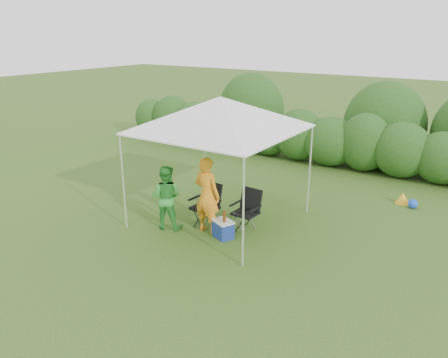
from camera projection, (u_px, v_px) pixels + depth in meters
The scene contains 10 objects.
ground at pixel (208, 227), 9.70m from camera, with size 70.00×70.00×0.00m, color #3D5E1E.
hedge at pixel (317, 138), 14.11m from camera, with size 15.61×1.53×1.80m.
canopy at pixel (220, 114), 9.29m from camera, with size 3.10×3.10×2.83m.
chair_right at pixel (248, 207), 9.45m from camera, with size 0.59×0.54×0.91m.
chair_left at pixel (207, 202), 9.66m from camera, with size 0.64×0.59×0.97m.
man at pixel (207, 195), 9.22m from camera, with size 0.61×0.40×1.68m, color orange.
woman at pixel (166, 197), 9.46m from camera, with size 0.70×0.54×1.43m, color green.
cooler at pixel (223, 229), 9.18m from camera, with size 0.55×0.49×0.38m.
bottle at pixel (224, 216), 9.01m from camera, with size 0.07×0.07×0.27m, color #592D0C.
lawn_toy at pixel (405, 199), 10.91m from camera, with size 0.58×0.48×0.29m.
Camera 1 is at (5.16, -7.17, 4.16)m, focal length 35.00 mm.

